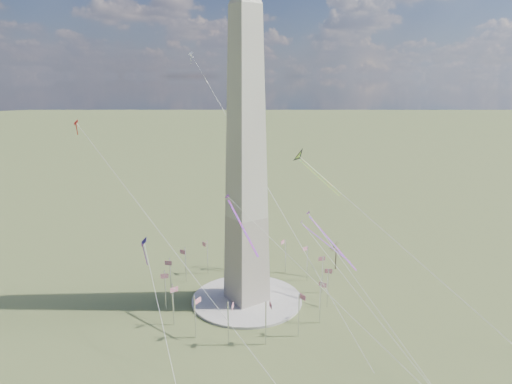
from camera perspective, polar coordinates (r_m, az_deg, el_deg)
ground at (r=153.57m, az=-1.15°, el=-13.39°), size 2000.00×2000.00×0.00m
plaza at (r=153.39m, az=-1.15°, el=-13.26°), size 36.00×36.00×0.80m
washington_monument at (r=138.02m, az=-1.25°, el=4.53°), size 15.56×15.56×100.00m
flagpole_ring at (r=150.34m, az=-1.16°, el=-10.94°), size 54.40×54.40×13.00m
tree_near at (r=175.74m, az=10.00°, el=-6.95°), size 6.69×6.69×11.70m
kite_delta_black at (r=166.85m, az=5.69°, el=4.21°), size 11.35×19.08×15.68m
kite_diamond_purple at (r=134.35m, az=-13.81°, el=-6.42°), size 2.20×3.05×8.92m
kite_streamer_left at (r=152.44m, az=8.51°, el=-5.04°), size 3.26×21.64×14.85m
kite_streamer_mid at (r=129.63m, az=-2.27°, el=-3.24°), size 3.33×19.18×13.18m
kite_streamer_right at (r=168.69m, az=7.87°, el=-5.59°), size 10.55×17.75×13.48m
kite_small_red at (r=151.50m, az=-21.56°, el=7.93°), size 1.28×2.07×4.72m
kite_small_white at (r=183.71m, az=-8.15°, el=16.62°), size 1.30×2.14×4.93m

